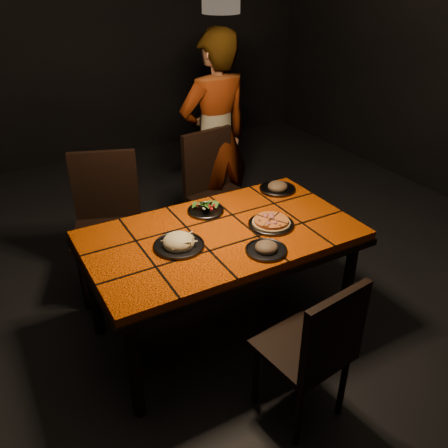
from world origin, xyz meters
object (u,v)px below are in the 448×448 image
plate_pizza (271,223)px  diner (215,139)px  dining_table (222,243)px  chair_near (315,347)px  chair_far_left (107,215)px  chair_far_right (216,186)px  plate_pasta (179,243)px

plate_pizza → diner: bearing=77.0°
dining_table → diner: bearing=63.2°
chair_near → plate_pizza: bearing=-114.9°
chair_near → chair_far_left: chair_far_left is taller
chair_near → chair_far_right: 1.80m
chair_far_left → plate_pasta: size_ratio=3.51×
chair_far_right → diner: size_ratio=0.58×
chair_far_left → plate_pizza: (0.75, -0.92, 0.18)m
chair_far_left → chair_far_right: chair_far_left is taller
chair_far_left → chair_far_right: 0.91m
dining_table → chair_near: (0.06, -0.84, -0.16)m
dining_table → diner: (0.58, 1.15, 0.20)m
diner → plate_pizza: size_ratio=5.51×
dining_table → chair_near: size_ratio=1.82×
chair_near → chair_far_right: size_ratio=0.88×
plate_pasta → chair_far_left: bearing=100.8°
plate_pizza → dining_table: bearing=164.6°
plate_pizza → chair_far_left: bearing=129.2°
plate_pizza → plate_pasta: size_ratio=1.08×
diner → plate_pasta: bearing=48.6°
diner → plate_pasta: 1.47m
chair_far_left → plate_pizza: size_ratio=3.24×
chair_near → plate_pasta: size_ratio=3.06×
dining_table → chair_far_left: size_ratio=1.59×
dining_table → plate_pizza: (0.30, -0.08, 0.10)m
dining_table → plate_pizza: plate_pizza is taller
chair_far_left → chair_far_right: (0.91, 0.08, -0.01)m
dining_table → chair_far_right: 1.03m
diner → plate_pasta: size_ratio=5.97×
chair_far_left → dining_table: bearing=-40.8°
chair_far_right → diner: bearing=53.1°
chair_far_left → plate_pizza: chair_far_left is taller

